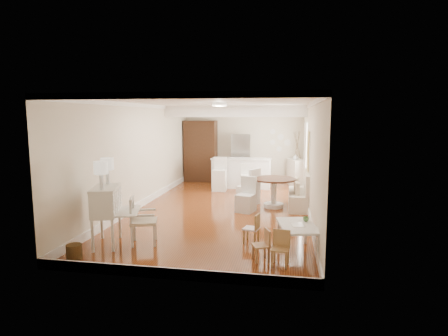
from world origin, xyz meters
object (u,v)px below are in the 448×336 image
(kids_chair_b, at_px, (251,228))
(bar_stool_right, at_px, (247,178))
(kids_table, at_px, (297,239))
(kids_chair_c, at_px, (280,248))
(gustavian_armchair, at_px, (144,221))
(sideboard, at_px, (296,172))
(breakfast_counter, at_px, (241,173))
(wicker_basket, at_px, (74,252))
(bar_stool_left, at_px, (219,174))
(slip_chair_near, at_px, (246,195))
(slip_chair_far, at_px, (248,186))
(fridge, at_px, (250,159))
(kids_chair_a, at_px, (261,245))
(dining_table, at_px, (274,193))
(pantry_cabinet, at_px, (201,151))
(secretary_bureau, at_px, (106,216))

(kids_chair_b, distance_m, bar_stool_right, 4.92)
(kids_table, relative_size, kids_chair_c, 1.75)
(gustavian_armchair, xyz_separation_m, kids_table, (2.92, 0.02, -0.20))
(sideboard, bearing_deg, kids_table, -108.64)
(breakfast_counter, bearing_deg, gustavian_armchair, -100.32)
(kids_chair_c, relative_size, sideboard, 0.61)
(wicker_basket, distance_m, kids_table, 3.93)
(bar_stool_left, bearing_deg, kids_table, -67.59)
(kids_chair_c, distance_m, slip_chair_near, 3.58)
(slip_chair_far, bearing_deg, kids_chair_b, 34.98)
(fridge, bearing_deg, kids_chair_a, -82.71)
(kids_chair_c, xyz_separation_m, breakfast_counter, (-1.51, 6.78, 0.22))
(bar_stool_right, bearing_deg, slip_chair_near, -95.92)
(dining_table, bearing_deg, kids_table, -80.59)
(kids_chair_a, bearing_deg, pantry_cabinet, 179.16)
(slip_chair_far, bearing_deg, breakfast_counter, -140.30)
(dining_table, bearing_deg, gustavian_armchair, -124.51)
(kids_chair_c, bearing_deg, gustavian_armchair, 173.56)
(wicker_basket, xyz_separation_m, dining_table, (3.24, 4.39, 0.27))
(gustavian_armchair, distance_m, kids_chair_c, 2.71)
(kids_table, xyz_separation_m, dining_table, (-0.56, 3.40, 0.14))
(slip_chair_far, bearing_deg, kids_chair_a, 36.90)
(kids_chair_c, distance_m, breakfast_counter, 6.95)
(fridge, bearing_deg, pantry_cabinet, 179.10)
(bar_stool_right, height_order, fridge, fridge)
(gustavian_armchair, height_order, dining_table, gustavian_armchair)
(breakfast_counter, xyz_separation_m, bar_stool_right, (0.29, -0.84, -0.05))
(slip_chair_near, relative_size, breakfast_counter, 0.44)
(secretary_bureau, height_order, breakfast_counter, secretary_bureau)
(kids_chair_a, bearing_deg, kids_chair_c, 42.31)
(gustavian_armchair, distance_m, sideboard, 7.48)
(kids_chair_a, height_order, breakfast_counter, breakfast_counter)
(pantry_cabinet, bearing_deg, dining_table, -52.21)
(bar_stool_left, xyz_separation_m, pantry_cabinet, (-1.06, 1.78, 0.59))
(gustavian_armchair, bearing_deg, kids_table, -106.80)
(breakfast_counter, xyz_separation_m, sideboard, (1.90, 0.72, -0.04))
(fridge, bearing_deg, bar_stool_right, -87.39)
(slip_chair_near, bearing_deg, kids_table, -47.45)
(kids_table, bearing_deg, bar_stool_right, 106.04)
(fridge, bearing_deg, secretary_bureau, -105.22)
(kids_chair_c, height_order, pantry_cabinet, pantry_cabinet)
(gustavian_armchair, xyz_separation_m, fridge, (1.32, 7.18, 0.44))
(gustavian_armchair, height_order, kids_chair_b, gustavian_armchair)
(wicker_basket, relative_size, dining_table, 0.22)
(secretary_bureau, height_order, slip_chair_far, secretary_bureau)
(kids_chair_a, xyz_separation_m, sideboard, (0.72, 7.34, 0.19))
(secretary_bureau, distance_m, kids_chair_a, 3.01)
(slip_chair_far, distance_m, bar_stool_right, 1.62)
(secretary_bureau, bearing_deg, gustavian_armchair, -2.18)
(gustavian_armchair, distance_m, kids_chair_a, 2.36)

